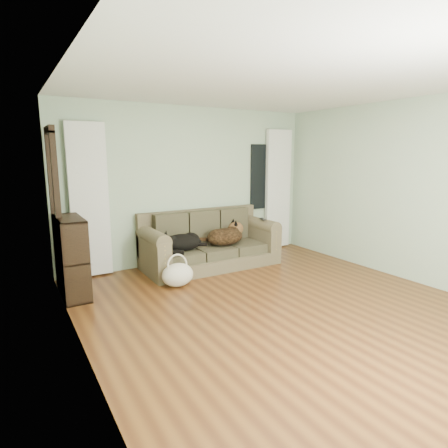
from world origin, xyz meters
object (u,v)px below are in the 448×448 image
dog_black_lab (180,242)px  bookshelf (72,258)px  tote_bag (178,275)px  dog_shepherd (226,236)px  sofa (211,239)px

dog_black_lab → bookshelf: size_ratio=0.60×
dog_black_lab → tote_bag: (-0.29, -0.56, -0.32)m
dog_black_lab → dog_shepherd: 0.83m
sofa → tote_bag: (-0.86, -0.61, -0.29)m
tote_bag → dog_black_lab: bearing=62.2°
sofa → dog_shepherd: size_ratio=3.19×
sofa → dog_black_lab: (-0.57, -0.05, 0.03)m
tote_bag → dog_shepherd: bearing=26.6°
sofa → bookshelf: bookshelf is taller
sofa → dog_black_lab: 0.57m
dog_shepherd → tote_bag: bearing=20.5°
sofa → tote_bag: size_ratio=4.84×
sofa → bookshelf: bearing=-174.1°
dog_shepherd → bookshelf: bearing=-1.9°
dog_shepherd → tote_bag: size_ratio=1.52×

